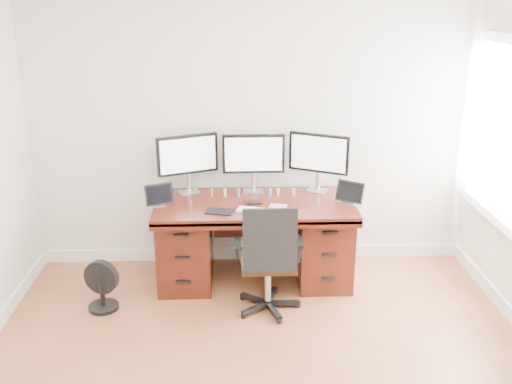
{
  "coord_description": "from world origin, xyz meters",
  "views": [
    {
      "loc": [
        -0.17,
        -2.77,
        2.47
      ],
      "look_at": [
        0.0,
        1.5,
        0.95
      ],
      "focal_mm": 40.0,
      "sensor_mm": 36.0,
      "label": 1
    }
  ],
  "objects_px": {
    "desk": "(255,238)",
    "floor_fan": "(102,286)",
    "monitor_center": "(253,156)",
    "keyboard": "(254,210)",
    "office_chair": "(268,277)"
  },
  "relations": [
    {
      "from": "desk",
      "to": "floor_fan",
      "type": "height_order",
      "value": "desk"
    },
    {
      "from": "monitor_center",
      "to": "keyboard",
      "type": "bearing_deg",
      "value": -92.12
    },
    {
      "from": "desk",
      "to": "office_chair",
      "type": "height_order",
      "value": "office_chair"
    },
    {
      "from": "keyboard",
      "to": "desk",
      "type": "bearing_deg",
      "value": 102.44
    },
    {
      "from": "desk",
      "to": "floor_fan",
      "type": "relative_size",
      "value": 4.03
    },
    {
      "from": "floor_fan",
      "to": "monitor_center",
      "type": "relative_size",
      "value": 0.77
    },
    {
      "from": "office_chair",
      "to": "keyboard",
      "type": "distance_m",
      "value": 0.56
    },
    {
      "from": "office_chair",
      "to": "desk",
      "type": "bearing_deg",
      "value": 98.67
    },
    {
      "from": "floor_fan",
      "to": "monitor_center",
      "type": "height_order",
      "value": "monitor_center"
    },
    {
      "from": "floor_fan",
      "to": "keyboard",
      "type": "relative_size",
      "value": 1.54
    },
    {
      "from": "desk",
      "to": "office_chair",
      "type": "relative_size",
      "value": 1.81
    },
    {
      "from": "floor_fan",
      "to": "keyboard",
      "type": "xyz_separation_m",
      "value": [
        1.24,
        0.23,
        0.55
      ]
    },
    {
      "from": "desk",
      "to": "keyboard",
      "type": "height_order",
      "value": "keyboard"
    },
    {
      "from": "floor_fan",
      "to": "office_chair",
      "type": "bearing_deg",
      "value": 13.43
    },
    {
      "from": "desk",
      "to": "floor_fan",
      "type": "xyz_separation_m",
      "value": [
        -1.26,
        -0.47,
        -0.2
      ]
    }
  ]
}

